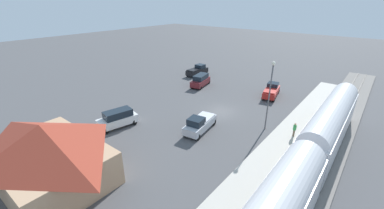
{
  "coord_description": "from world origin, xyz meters",
  "views": [
    {
      "loc": [
        -16.82,
        27.94,
        15.06
      ],
      "look_at": [
        3.39,
        2.55,
        1.0
      ],
      "focal_mm": 22.75,
      "sensor_mm": 36.0,
      "label": 1
    }
  ],
  "objects_px": {
    "pedestrian_on_platform": "(295,129)",
    "pickup_silver": "(200,124)",
    "suv_maroon": "(201,80)",
    "pickup_black": "(197,70)",
    "pickup_red": "(271,91)",
    "suv_white": "(118,118)",
    "light_pole_near_platform": "(270,89)",
    "station_building": "(46,152)"
  },
  "relations": [
    {
      "from": "pedestrian_on_platform",
      "to": "pickup_silver",
      "type": "xyz_separation_m",
      "value": [
        9.67,
        5.43,
        -0.25
      ]
    },
    {
      "from": "pickup_silver",
      "to": "suv_maroon",
      "type": "bearing_deg",
      "value": -53.67
    },
    {
      "from": "pedestrian_on_platform",
      "to": "suv_maroon",
      "type": "distance_m",
      "value": 21.44
    },
    {
      "from": "pickup_black",
      "to": "pickup_red",
      "type": "xyz_separation_m",
      "value": [
        -17.39,
        2.37,
        0.0
      ]
    },
    {
      "from": "pedestrian_on_platform",
      "to": "suv_white",
      "type": "height_order",
      "value": "suv_white"
    },
    {
      "from": "suv_maroon",
      "to": "suv_white",
      "type": "height_order",
      "value": "same"
    },
    {
      "from": "pickup_red",
      "to": "pedestrian_on_platform",
      "type": "bearing_deg",
      "value": 122.54
    },
    {
      "from": "pedestrian_on_platform",
      "to": "suv_maroon",
      "type": "bearing_deg",
      "value": -22.78
    },
    {
      "from": "suv_maroon",
      "to": "pickup_red",
      "type": "height_order",
      "value": "suv_maroon"
    },
    {
      "from": "pedestrian_on_platform",
      "to": "light_pole_near_platform",
      "type": "height_order",
      "value": "light_pole_near_platform"
    },
    {
      "from": "station_building",
      "to": "light_pole_near_platform",
      "type": "distance_m",
      "value": 23.88
    },
    {
      "from": "suv_maroon",
      "to": "suv_white",
      "type": "distance_m",
      "value": 19.34
    },
    {
      "from": "station_building",
      "to": "pedestrian_on_platform",
      "type": "bearing_deg",
      "value": -125.3
    },
    {
      "from": "suv_maroon",
      "to": "pickup_silver",
      "type": "distance_m",
      "value": 17.04
    },
    {
      "from": "pickup_red",
      "to": "suv_white",
      "type": "distance_m",
      "value": 25.12
    },
    {
      "from": "station_building",
      "to": "suv_maroon",
      "type": "xyz_separation_m",
      "value": [
        5.03,
        -29.11,
        -1.77
      ]
    },
    {
      "from": "pedestrian_on_platform",
      "to": "suv_white",
      "type": "relative_size",
      "value": 0.33
    },
    {
      "from": "pickup_silver",
      "to": "light_pole_near_platform",
      "type": "relative_size",
      "value": 0.65
    },
    {
      "from": "pickup_black",
      "to": "light_pole_near_platform",
      "type": "distance_m",
      "value": 25.59
    },
    {
      "from": "suv_white",
      "to": "suv_maroon",
      "type": "bearing_deg",
      "value": -86.39
    },
    {
      "from": "pedestrian_on_platform",
      "to": "suv_white",
      "type": "distance_m",
      "value": 21.56
    },
    {
      "from": "station_building",
      "to": "suv_maroon",
      "type": "distance_m",
      "value": 29.6
    },
    {
      "from": "pickup_black",
      "to": "suv_white",
      "type": "height_order",
      "value": "suv_white"
    },
    {
      "from": "pickup_red",
      "to": "suv_maroon",
      "type": "bearing_deg",
      "value": 14.27
    },
    {
      "from": "pedestrian_on_platform",
      "to": "pickup_black",
      "type": "relative_size",
      "value": 0.31
    },
    {
      "from": "station_building",
      "to": "suv_white",
      "type": "distance_m",
      "value": 10.68
    },
    {
      "from": "pedestrian_on_platform",
      "to": "pickup_red",
      "type": "bearing_deg",
      "value": -57.46
    },
    {
      "from": "station_building",
      "to": "pickup_silver",
      "type": "height_order",
      "value": "station_building"
    },
    {
      "from": "suv_maroon",
      "to": "pickup_silver",
      "type": "bearing_deg",
      "value": 126.33
    },
    {
      "from": "light_pole_near_platform",
      "to": "suv_maroon",
      "type": "bearing_deg",
      "value": -26.68
    },
    {
      "from": "pickup_red",
      "to": "station_building",
      "type": "bearing_deg",
      "value": 77.06
    },
    {
      "from": "pickup_black",
      "to": "light_pole_near_platform",
      "type": "bearing_deg",
      "value": 147.11
    },
    {
      "from": "suv_maroon",
      "to": "station_building",
      "type": "bearing_deg",
      "value": 99.81
    },
    {
      "from": "pickup_silver",
      "to": "light_pole_near_platform",
      "type": "distance_m",
      "value": 9.35
    },
    {
      "from": "suv_maroon",
      "to": "light_pole_near_platform",
      "type": "relative_size",
      "value": 0.6
    },
    {
      "from": "pedestrian_on_platform",
      "to": "suv_maroon",
      "type": "height_order",
      "value": "suv_maroon"
    },
    {
      "from": "pickup_black",
      "to": "pickup_red",
      "type": "height_order",
      "value": "same"
    },
    {
      "from": "pedestrian_on_platform",
      "to": "pickup_silver",
      "type": "bearing_deg",
      "value": 29.29
    },
    {
      "from": "station_building",
      "to": "pickup_black",
      "type": "relative_size",
      "value": 2.15
    },
    {
      "from": "station_building",
      "to": "suv_white",
      "type": "relative_size",
      "value": 2.25
    },
    {
      "from": "suv_white",
      "to": "pickup_black",
      "type": "bearing_deg",
      "value": -76.07
    },
    {
      "from": "pedestrian_on_platform",
      "to": "pickup_black",
      "type": "distance_m",
      "value": 28.32
    }
  ]
}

